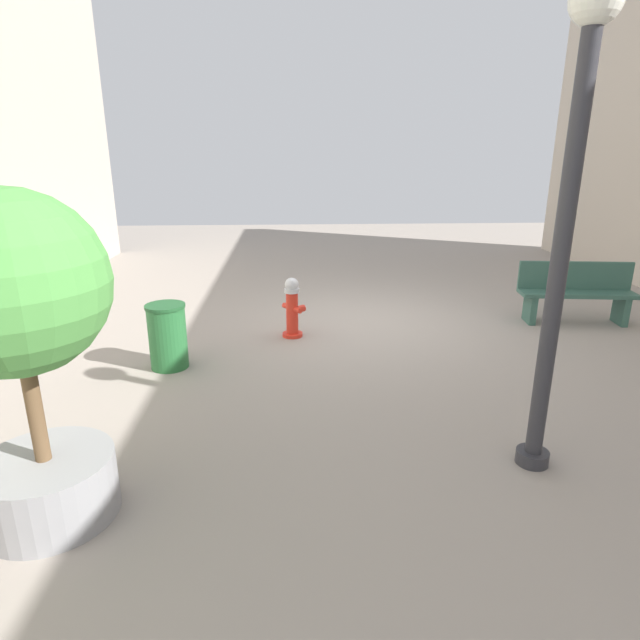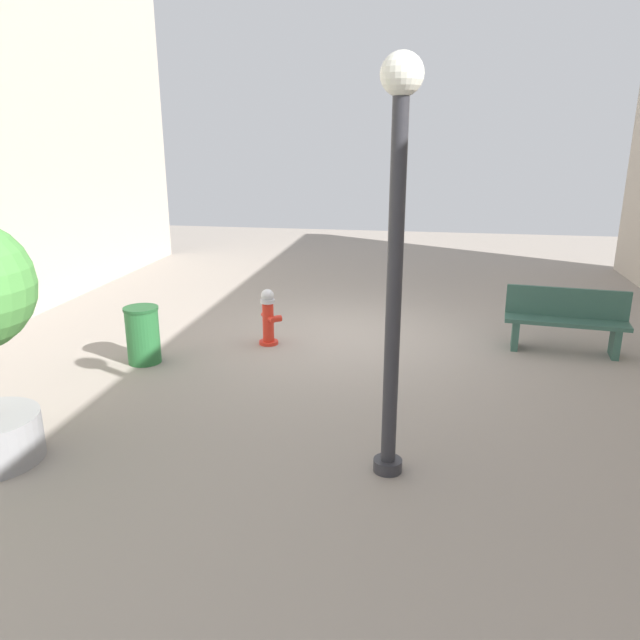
# 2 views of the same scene
# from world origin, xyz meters

# --- Properties ---
(ground_plane) EXTENTS (23.40, 23.40, 0.00)m
(ground_plane) POSITION_xyz_m (0.00, 0.00, 0.00)
(ground_plane) COLOR gray
(fire_hydrant) EXTENTS (0.36, 0.36, 0.88)m
(fire_hydrant) POSITION_xyz_m (1.19, 0.61, 0.44)
(fire_hydrant) COLOR red
(fire_hydrant) RESTS_ON ground_plane
(bench_near) EXTENTS (1.79, 0.64, 0.95)m
(bench_near) POSITION_xyz_m (-3.28, 0.16, 0.50)
(bench_near) COLOR #33594C
(bench_near) RESTS_ON ground_plane
(planter_tree) EXTENTS (1.25, 1.25, 2.42)m
(planter_tree) POSITION_xyz_m (3.02, 4.55, 1.50)
(planter_tree) COLOR gray
(planter_tree) RESTS_ON ground_plane
(street_lamp) EXTENTS (0.36, 0.36, 3.77)m
(street_lamp) POSITION_xyz_m (-0.88, 4.07, 2.35)
(street_lamp) COLOR #2D2D33
(street_lamp) RESTS_ON ground_plane
(trash_bin) EXTENTS (0.49, 0.49, 0.82)m
(trash_bin) POSITION_xyz_m (2.75, 1.70, 0.41)
(trash_bin) COLOR #266633
(trash_bin) RESTS_ON ground_plane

